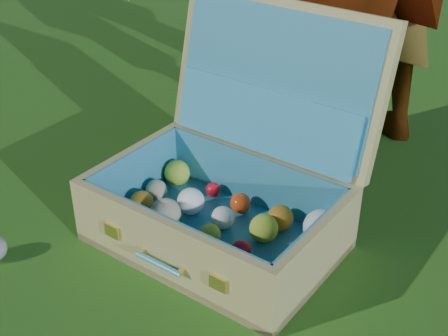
% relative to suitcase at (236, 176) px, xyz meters
% --- Properties ---
extents(ground, '(60.00, 60.00, 0.00)m').
position_rel_suitcase_xyz_m(ground, '(-0.14, -0.16, -0.18)').
color(ground, '#215114').
rests_on(ground, ground).
extents(suitcase, '(0.83, 0.79, 0.63)m').
position_rel_suitcase_xyz_m(suitcase, '(0.00, 0.00, 0.00)').
color(suitcase, tan).
rests_on(suitcase, ground).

